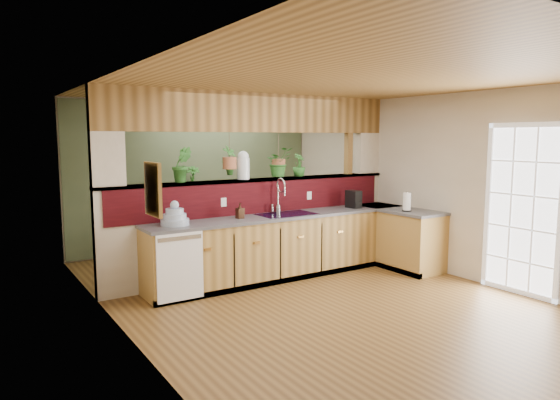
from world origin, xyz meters
TOP-DOWN VIEW (x-y plane):
  - ground at (0.00, 0.00)m, footprint 4.60×7.00m
  - ceiling at (0.00, 0.00)m, footprint 4.60×7.00m
  - wall_back at (0.00, 3.50)m, footprint 4.60×0.02m
  - wall_left at (-2.30, 0.00)m, footprint 0.02×7.00m
  - wall_right at (2.30, 0.00)m, footprint 0.02×7.00m
  - pass_through_partition at (0.03, 1.35)m, footprint 4.60×0.21m
  - pass_through_ledge at (0.00, 1.35)m, footprint 4.60×0.21m
  - header_beam at (0.00, 1.35)m, footprint 4.60×0.15m
  - sage_backwall at (0.00, 3.48)m, footprint 4.55×0.02m
  - countertop at (0.84, 0.87)m, footprint 4.14×1.52m
  - dishwasher at (-1.48, 0.66)m, footprint 0.58×0.03m
  - navy_sink at (0.25, 0.98)m, footprint 0.82×0.50m
  - french_door at (2.27, -1.30)m, footprint 0.06×1.02m
  - framed_print at (-2.27, -0.80)m, footprint 0.04×0.35m
  - faucet at (0.23, 1.13)m, footprint 0.22×0.22m
  - dish_stack at (-1.41, 0.99)m, footprint 0.35×0.35m
  - soap_dispenser at (-0.48, 1.01)m, footprint 0.10×0.10m
  - coffee_maker at (1.47, 0.93)m, footprint 0.14×0.24m
  - paper_towel at (1.88, 0.24)m, footprint 0.14×0.14m
  - glass_jar at (-0.24, 1.35)m, footprint 0.18×0.18m
  - ledge_plant_left at (-1.15, 1.35)m, footprint 0.30×0.27m
  - ledge_plant_right at (0.73, 1.35)m, footprint 0.25×0.25m
  - hanging_plant_a at (-0.45, 1.35)m, footprint 0.25×0.21m
  - hanging_plant_b at (0.36, 1.35)m, footprint 0.40×0.36m
  - shelving_console at (-0.46, 3.25)m, footprint 1.62×0.51m
  - shelf_plant_a at (-0.84, 3.25)m, footprint 0.27×0.23m
  - shelf_plant_b at (-0.19, 3.25)m, footprint 0.29×0.29m
  - floor_plant at (0.50, 2.50)m, footprint 0.71×0.65m

SIDE VIEW (x-z plane):
  - ground at x=0.00m, z-range -0.01..0.01m
  - floor_plant at x=0.50m, z-range 0.00..0.67m
  - countertop at x=0.84m, z-range 0.00..0.90m
  - dishwasher at x=-1.48m, z-range 0.05..0.87m
  - shelving_console at x=-0.46m, z-range -0.03..1.03m
  - navy_sink at x=0.25m, z-range 0.73..0.91m
  - dish_stack at x=-1.41m, z-range 0.84..1.15m
  - soap_dispenser at x=-0.48m, z-range 0.90..1.11m
  - coffee_maker at x=1.47m, z-range 0.89..1.16m
  - paper_towel at x=1.88m, z-range 0.89..1.18m
  - french_door at x=2.27m, z-range -0.03..2.13m
  - faucet at x=0.23m, z-range 0.92..1.43m
  - pass_through_partition at x=0.03m, z-range -0.11..2.49m
  - shelf_plant_a at x=-0.84m, z-range 1.03..1.47m
  - shelf_plant_b at x=-0.19m, z-range 1.03..1.49m
  - wall_back at x=0.00m, z-range 0.00..2.60m
  - wall_left at x=-2.30m, z-range 0.00..2.60m
  - wall_right at x=2.30m, z-range 0.00..2.60m
  - sage_backwall at x=0.00m, z-range 0.02..2.58m
  - pass_through_ledge at x=0.00m, z-range 1.35..1.39m
  - framed_print at x=-2.27m, z-range 1.32..1.78m
  - ledge_plant_right at x=0.73m, z-range 1.39..1.74m
  - glass_jar at x=-0.24m, z-range 1.39..1.79m
  - ledge_plant_left at x=-1.15m, z-range 1.39..1.86m
  - hanging_plant_a at x=-0.45m, z-range 1.53..2.06m
  - hanging_plant_b at x=0.36m, z-range 1.52..2.08m
  - header_beam at x=0.00m, z-range 2.05..2.60m
  - ceiling at x=0.00m, z-range 2.60..2.60m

